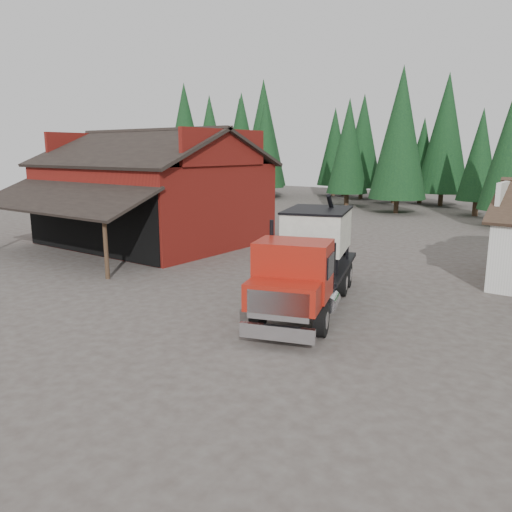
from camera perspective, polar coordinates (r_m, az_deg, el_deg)
The scene contains 7 objects.
ground at distance 18.69m, azimuth -11.20°, elevation -6.42°, with size 120.00×120.00×0.00m, color #433A34.
red_barn at distance 32.71m, azimuth -11.74°, elevation 6.22°, with size 12.80×13.63×7.18m.
conifer_backdrop at distance 55.78m, azimuth 22.48°, elevation 5.06°, with size 76.00×16.00×16.00m, color black, non-canonical shape.
near_pine_a at distance 53.20m, azimuth -5.27°, elevation 12.52°, with size 4.40×4.40×11.40m.
near_pine_b at distance 42.50m, azimuth 27.04°, elevation 10.77°, with size 3.96×3.96×10.40m.
near_pine_d at distance 49.03m, azimuth 16.17°, elevation 13.34°, with size 5.28×5.28×13.40m.
feed_truck at distance 18.79m, azimuth 6.10°, elevation -0.08°, with size 5.22×9.41×4.11m.
Camera 1 is at (13.20, -11.88, 5.82)m, focal length 35.00 mm.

